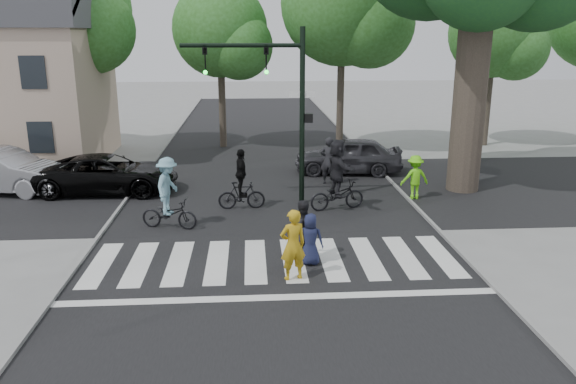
# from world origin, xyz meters

# --- Properties ---
(ground) EXTENTS (120.00, 120.00, 0.00)m
(ground) POSITION_xyz_m (0.00, 0.00, 0.00)
(ground) COLOR gray
(ground) RESTS_ON ground
(road_stem) EXTENTS (10.00, 70.00, 0.01)m
(road_stem) POSITION_xyz_m (0.00, 5.00, 0.01)
(road_stem) COLOR black
(road_stem) RESTS_ON ground
(road_cross) EXTENTS (70.00, 10.00, 0.01)m
(road_cross) POSITION_xyz_m (0.00, 8.00, 0.01)
(road_cross) COLOR black
(road_cross) RESTS_ON ground
(curb_left) EXTENTS (0.10, 70.00, 0.10)m
(curb_left) POSITION_xyz_m (-5.05, 5.00, 0.05)
(curb_left) COLOR gray
(curb_left) RESTS_ON ground
(curb_right) EXTENTS (0.10, 70.00, 0.10)m
(curb_right) POSITION_xyz_m (5.05, 5.00, 0.05)
(curb_right) COLOR gray
(curb_right) RESTS_ON ground
(crosswalk) EXTENTS (10.00, 3.85, 0.01)m
(crosswalk) POSITION_xyz_m (0.00, 0.66, 0.01)
(crosswalk) COLOR silver
(crosswalk) RESTS_ON ground
(traffic_signal) EXTENTS (4.45, 0.29, 6.00)m
(traffic_signal) POSITION_xyz_m (0.35, 6.20, 3.90)
(traffic_signal) COLOR black
(traffic_signal) RESTS_ON ground
(bg_tree_1) EXTENTS (6.09, 5.80, 9.80)m
(bg_tree_1) POSITION_xyz_m (-8.70, 15.48, 6.65)
(bg_tree_1) COLOR brown
(bg_tree_1) RESTS_ON ground
(bg_tree_2) EXTENTS (5.04, 4.80, 8.40)m
(bg_tree_2) POSITION_xyz_m (-1.76, 16.62, 5.78)
(bg_tree_2) COLOR brown
(bg_tree_2) RESTS_ON ground
(bg_tree_3) EXTENTS (6.30, 6.00, 10.20)m
(bg_tree_3) POSITION_xyz_m (4.31, 15.27, 6.94)
(bg_tree_3) COLOR brown
(bg_tree_3) RESTS_ON ground
(bg_tree_4) EXTENTS (4.83, 4.60, 8.15)m
(bg_tree_4) POSITION_xyz_m (12.23, 16.12, 5.64)
(bg_tree_4) COLOR brown
(bg_tree_4) RESTS_ON ground
(house) EXTENTS (8.40, 8.10, 8.82)m
(house) POSITION_xyz_m (-11.49, 13.98, 3.80)
(house) COLOR tan
(house) RESTS_ON ground
(pedestrian_woman) EXTENTS (0.74, 0.59, 1.77)m
(pedestrian_woman) POSITION_xyz_m (0.40, -0.21, 0.89)
(pedestrian_woman) COLOR gold
(pedestrian_woman) RESTS_ON ground
(pedestrian_child) EXTENTS (0.76, 0.59, 1.36)m
(pedestrian_child) POSITION_xyz_m (0.92, 0.68, 0.68)
(pedestrian_child) COLOR #1A1F40
(pedestrian_child) RESTS_ON ground
(pedestrian_adult) EXTENTS (0.93, 0.81, 1.63)m
(pedestrian_adult) POSITION_xyz_m (0.72, 1.03, 0.81)
(pedestrian_adult) COLOR black
(pedestrian_adult) RESTS_ON ground
(cyclist_left) EXTENTS (1.85, 1.27, 2.22)m
(cyclist_left) POSITION_xyz_m (-3.08, 3.75, 0.96)
(cyclist_left) COLOR black
(cyclist_left) RESTS_ON ground
(cyclist_mid) EXTENTS (1.60, 0.97, 2.07)m
(cyclist_mid) POSITION_xyz_m (-0.90, 5.61, 0.85)
(cyclist_mid) COLOR black
(cyclist_mid) RESTS_ON ground
(cyclist_right) EXTENTS (2.01, 1.86, 2.42)m
(cyclist_right) POSITION_xyz_m (2.32, 5.32, 1.08)
(cyclist_right) COLOR black
(cyclist_right) RESTS_ON ground
(car_suv) EXTENTS (5.20, 2.51, 1.43)m
(car_suv) POSITION_xyz_m (-5.92, 8.05, 0.71)
(car_suv) COLOR black
(car_suv) RESTS_ON ground
(car_silver) EXTENTS (5.26, 2.81, 1.65)m
(car_silver) POSITION_xyz_m (-9.88, 8.32, 0.82)
(car_silver) COLOR #B2B1B6
(car_silver) RESTS_ON ground
(car_grey) EXTENTS (4.71, 2.34, 1.54)m
(car_grey) POSITION_xyz_m (3.59, 10.47, 0.77)
(car_grey) COLOR #323136
(car_grey) RESTS_ON ground
(bystander_hivis) EXTENTS (1.10, 0.72, 1.60)m
(bystander_hivis) POSITION_xyz_m (5.30, 6.41, 0.80)
(bystander_hivis) COLOR #6CE718
(bystander_hivis) RESTS_ON ground
(bystander_dark) EXTENTS (0.80, 0.66, 1.90)m
(bystander_dark) POSITION_xyz_m (2.50, 8.70, 0.95)
(bystander_dark) COLOR black
(bystander_dark) RESTS_ON ground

